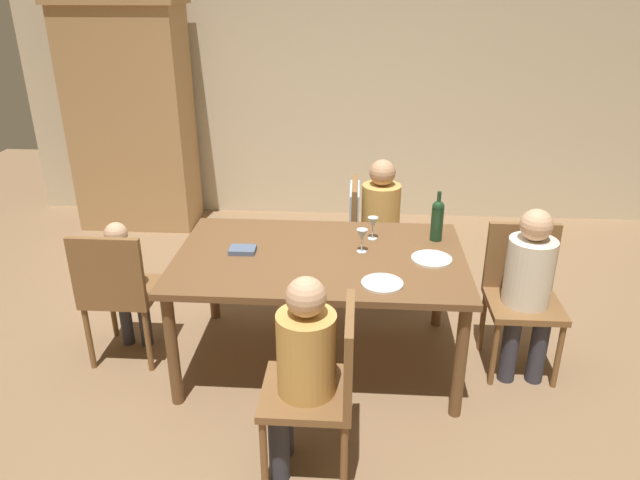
% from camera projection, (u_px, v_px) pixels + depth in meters
% --- Properties ---
extents(ground_plane, '(10.00, 10.00, 0.00)m').
position_uv_depth(ground_plane, '(320.00, 359.00, 3.92)').
color(ground_plane, '#846647').
extents(rear_room_partition, '(6.40, 0.12, 2.70)m').
position_uv_depth(rear_room_partition, '(339.00, 84.00, 5.90)').
color(rear_room_partition, beige).
rests_on(rear_room_partition, ground_plane).
extents(armoire_cabinet, '(1.18, 0.62, 2.18)m').
position_uv_depth(armoire_cabinet, '(131.00, 116.00, 5.71)').
color(armoire_cabinet, '#A87F51').
rests_on(armoire_cabinet, ground_plane).
extents(dining_table, '(1.76, 1.12, 0.76)m').
position_uv_depth(dining_table, '(320.00, 266.00, 3.64)').
color(dining_table, brown).
rests_on(dining_table, ground_plane).
extents(chair_far_right, '(0.46, 0.44, 0.92)m').
position_uv_depth(chair_far_right, '(364.00, 223.00, 4.52)').
color(chair_far_right, brown).
rests_on(chair_far_right, ground_plane).
extents(chair_right_end, '(0.44, 0.44, 0.92)m').
position_uv_depth(chair_right_end, '(522.00, 287.00, 3.70)').
color(chair_right_end, brown).
rests_on(chair_right_end, ground_plane).
extents(chair_near, '(0.44, 0.44, 0.92)m').
position_uv_depth(chair_near, '(325.00, 381.00, 2.84)').
color(chair_near, brown).
rests_on(chair_near, ground_plane).
extents(chair_left_end, '(0.44, 0.44, 0.92)m').
position_uv_depth(chair_left_end, '(118.00, 288.00, 3.70)').
color(chair_left_end, brown).
rests_on(chair_left_end, ground_plane).
extents(person_woman_host, '(0.33, 0.29, 1.10)m').
position_uv_depth(person_woman_host, '(384.00, 219.00, 4.49)').
color(person_woman_host, '#33333D').
rests_on(person_woman_host, ground_plane).
extents(person_man_bearded, '(0.28, 0.33, 1.09)m').
position_uv_depth(person_man_bearded, '(529.00, 282.00, 3.56)').
color(person_man_bearded, '#33333D').
rests_on(person_man_bearded, ground_plane).
extents(person_man_guest, '(0.33, 0.28, 1.08)m').
position_uv_depth(person_man_guest, '(301.00, 363.00, 2.81)').
color(person_man_guest, '#33333D').
rests_on(person_man_guest, ground_plane).
extents(person_child_small, '(0.22, 0.25, 0.94)m').
position_uv_depth(person_child_small, '(124.00, 276.00, 3.79)').
color(person_child_small, '#33333D').
rests_on(person_child_small, ground_plane).
extents(wine_bottle_tall_green, '(0.08, 0.08, 0.33)m').
position_uv_depth(wine_bottle_tall_green, '(437.00, 219.00, 3.77)').
color(wine_bottle_tall_green, '#19381E').
rests_on(wine_bottle_tall_green, dining_table).
extents(wine_glass_near_left, '(0.07, 0.07, 0.15)m').
position_uv_depth(wine_glass_near_left, '(373.00, 224.00, 3.80)').
color(wine_glass_near_left, silver).
rests_on(wine_glass_near_left, dining_table).
extents(wine_glass_centre, '(0.07, 0.07, 0.15)m').
position_uv_depth(wine_glass_centre, '(362.00, 236.00, 3.61)').
color(wine_glass_centre, silver).
rests_on(wine_glass_centre, dining_table).
extents(dinner_plate_host, '(0.23, 0.23, 0.01)m').
position_uv_depth(dinner_plate_host, '(382.00, 283.00, 3.26)').
color(dinner_plate_host, silver).
rests_on(dinner_plate_host, dining_table).
extents(dinner_plate_guest_left, '(0.24, 0.24, 0.01)m').
position_uv_depth(dinner_plate_guest_left, '(432.00, 259.00, 3.55)').
color(dinner_plate_guest_left, silver).
rests_on(dinner_plate_guest_left, dining_table).
extents(folded_napkin, '(0.16, 0.12, 0.03)m').
position_uv_depth(folded_napkin, '(243.00, 250.00, 3.65)').
color(folded_napkin, '#4C5B75').
rests_on(folded_napkin, dining_table).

